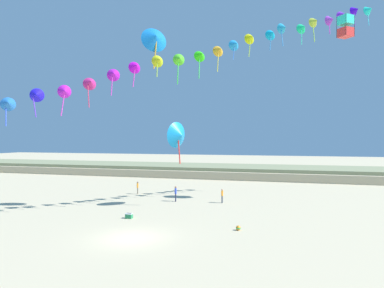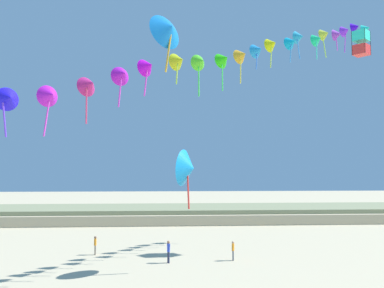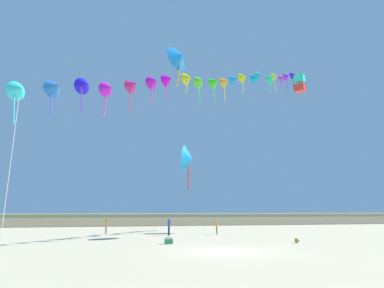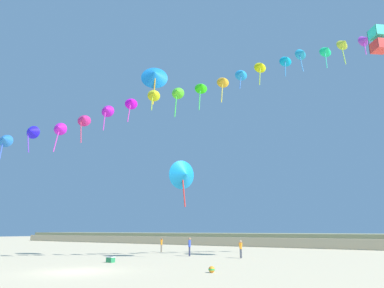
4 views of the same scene
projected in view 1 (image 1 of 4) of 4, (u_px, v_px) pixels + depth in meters
The scene contains 11 objects.
ground_plane at pixel (132, 238), 23.32m from camera, with size 240.00×240.00×0.00m, color beige.
dune_ridge at pixel (230, 171), 62.54m from camera, with size 120.00×13.82×1.85m.
person_near_left at pixel (222, 195), 36.09m from camera, with size 0.20×0.52×1.49m.
person_near_right at pixel (138, 187), 41.87m from camera, with size 0.21×0.53×1.53m.
person_mid_center at pixel (176, 193), 36.97m from camera, with size 0.29×0.57×1.66m.
kite_banner_string at pixel (217, 48), 32.87m from camera, with size 32.66×25.94×22.48m.
large_kite_low_lead at pixel (346, 27), 35.63m from camera, with size 1.73×1.73×2.21m.
large_kite_mid_trail at pixel (155, 38), 31.42m from camera, with size 2.79×2.67×4.09m.
large_kite_high_solo at pixel (179, 135), 33.77m from camera, with size 2.00×2.77×4.16m.
beach_cooler at pixel (129, 216), 29.11m from camera, with size 0.58×0.41×0.46m.
beach_ball at pixel (238, 228), 25.28m from camera, with size 0.36×0.36×0.36m.
Camera 1 is at (10.31, -21.21, 6.78)m, focal length 32.00 mm.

